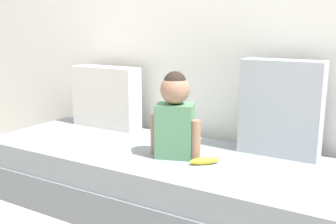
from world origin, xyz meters
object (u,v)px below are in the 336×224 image
(throw_pillow_left, at_px, (106,97))
(banana, at_px, (205,161))
(couch, at_px, (158,181))
(throw_pillow_right, at_px, (281,108))
(toddler, at_px, (175,114))

(throw_pillow_left, bearing_deg, banana, -21.12)
(couch, relative_size, throw_pillow_left, 4.44)
(throw_pillow_right, distance_m, banana, 0.55)
(toddler, relative_size, banana, 2.93)
(banana, bearing_deg, throw_pillow_right, 51.81)
(throw_pillow_left, xyz_separation_m, toddler, (0.78, -0.35, 0.03))
(couch, xyz_separation_m, throw_pillow_left, (-0.65, 0.31, 0.42))
(banana, bearing_deg, toddler, 171.66)
(toddler, distance_m, banana, 0.31)
(couch, bearing_deg, banana, -11.83)
(couch, height_order, throw_pillow_left, throw_pillow_left)
(couch, relative_size, toddler, 4.71)
(throw_pillow_left, xyz_separation_m, throw_pillow_right, (1.29, 0.00, 0.05))
(throw_pillow_right, bearing_deg, toddler, -145.13)
(throw_pillow_right, xyz_separation_m, toddler, (-0.51, -0.35, -0.03))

